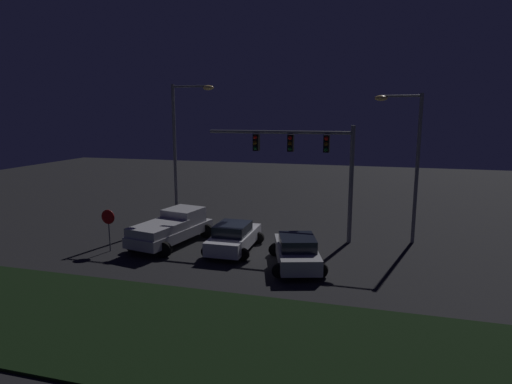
{
  "coord_description": "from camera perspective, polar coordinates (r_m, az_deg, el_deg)",
  "views": [
    {
      "loc": [
        6.42,
        -20.8,
        7.12
      ],
      "look_at": [
        0.43,
        0.8,
        3.04
      ],
      "focal_mm": 30.22,
      "sensor_mm": 36.0,
      "label": 1
    }
  ],
  "objects": [
    {
      "name": "stop_sign",
      "position": [
        23.7,
        -18.94,
        -3.81
      ],
      "size": [
        0.76,
        0.08,
        2.23
      ],
      "color": "slate",
      "rests_on": "ground_plane"
    },
    {
      "name": "car_sedan",
      "position": [
        22.76,
        -2.95,
        -5.97
      ],
      "size": [
        2.5,
        4.41,
        1.51
      ],
      "rotation": [
        0.0,
        0.0,
        1.58
      ],
      "color": "silver",
      "rests_on": "ground_plane"
    },
    {
      "name": "street_lamp_left",
      "position": [
        28.0,
        -9.76,
        7.02
      ],
      "size": [
        2.84,
        0.44,
        8.94
      ],
      "color": "slate",
      "rests_on": "ground_plane"
    },
    {
      "name": "pickup_truck",
      "position": [
        24.3,
        -10.93,
        -4.46
      ],
      "size": [
        3.56,
        5.68,
        1.8
      ],
      "rotation": [
        0.0,
        0.0,
        1.38
      ],
      "color": "#B7B7BC",
      "rests_on": "ground_plane"
    },
    {
      "name": "traffic_signal_gantry",
      "position": [
        24.22,
        6.81,
        4.99
      ],
      "size": [
        8.32,
        0.56,
        6.5
      ],
      "color": "slate",
      "rests_on": "ground_plane"
    },
    {
      "name": "car_sedan_far",
      "position": [
        20.57,
        5.4,
        -7.79
      ],
      "size": [
        3.26,
        4.73,
        1.51
      ],
      "rotation": [
        0.0,
        0.0,
        1.86
      ],
      "color": "#B7B7BC",
      "rests_on": "ground_plane"
    },
    {
      "name": "grass_median",
      "position": [
        15.32,
        -11.78,
        -17.39
      ],
      "size": [
        24.08,
        6.63,
        0.1
      ],
      "primitive_type": "cube",
      "color": "black",
      "rests_on": "ground_plane"
    },
    {
      "name": "street_lamp_right",
      "position": [
        24.9,
        19.55,
        5.2
      ],
      "size": [
        2.53,
        0.44,
        8.2
      ],
      "color": "slate",
      "rests_on": "ground_plane"
    },
    {
      "name": "ground_plane",
      "position": [
        22.9,
        -1.59,
        -7.79
      ],
      "size": [
        80.0,
        80.0,
        0.0
      ],
      "primitive_type": "plane",
      "color": "black"
    }
  ]
}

